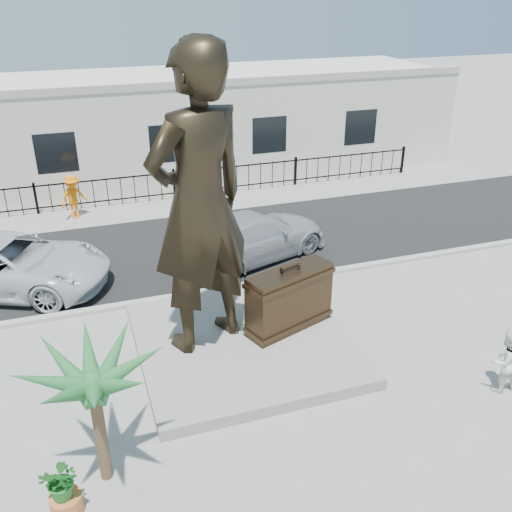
{
  "coord_description": "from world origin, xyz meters",
  "views": [
    {
      "loc": [
        -4.02,
        -9.94,
        8.49
      ],
      "look_at": [
        0.0,
        2.0,
        2.3
      ],
      "focal_mm": 40.0,
      "sensor_mm": 36.0,
      "label": 1
    }
  ],
  "objects_px": {
    "suitcase": "(289,299)",
    "tourist": "(505,361)",
    "car_white": "(8,264)",
    "statue": "(199,204)"
  },
  "relations": [
    {
      "from": "statue",
      "to": "car_white",
      "type": "xyz_separation_m",
      "value": [
        -4.79,
        4.87,
        -3.06
      ]
    },
    {
      "from": "tourist",
      "to": "statue",
      "type": "bearing_deg",
      "value": -32.58
    },
    {
      "from": "statue",
      "to": "tourist",
      "type": "height_order",
      "value": "statue"
    },
    {
      "from": "statue",
      "to": "suitcase",
      "type": "distance_m",
      "value": 3.54
    },
    {
      "from": "suitcase",
      "to": "tourist",
      "type": "xyz_separation_m",
      "value": [
        3.79,
        -3.52,
        -0.34
      ]
    },
    {
      "from": "statue",
      "to": "suitcase",
      "type": "relative_size",
      "value": 3.11
    },
    {
      "from": "suitcase",
      "to": "tourist",
      "type": "bearing_deg",
      "value": -62.58
    },
    {
      "from": "statue",
      "to": "suitcase",
      "type": "bearing_deg",
      "value": 152.83
    },
    {
      "from": "tourist",
      "to": "car_white",
      "type": "relative_size",
      "value": 0.26
    },
    {
      "from": "statue",
      "to": "tourist",
      "type": "xyz_separation_m",
      "value": [
        5.98,
        -3.68,
        -3.12
      ]
    }
  ]
}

